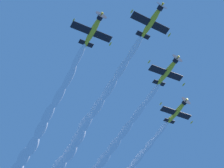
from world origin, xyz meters
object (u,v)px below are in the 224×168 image
at_px(airplane_left_wingman, 168,71).
at_px(airplane_right_wingman, 93,30).
at_px(airplane_slot_tail, 177,111).
at_px(airplane_lead, 152,21).

distance_m(airplane_left_wingman, airplane_right_wingman, 18.71).
xyz_separation_m(airplane_left_wingman, airplane_right_wingman, (-2.10, -18.54, 1.36)).
bearing_deg(airplane_slot_tail, airplane_right_wingman, -78.88).
xyz_separation_m(airplane_lead, airplane_right_wingman, (-8.61, -8.90, -0.15)).
bearing_deg(airplane_slot_tail, airplane_lead, -54.65).
bearing_deg(airplane_lead, airplane_slot_tail, 125.35).
distance_m(airplane_left_wingman, airplane_slot_tail, 13.32).
height_order(airplane_lead, airplane_left_wingman, airplane_lead).
bearing_deg(airplane_left_wingman, airplane_lead, -55.98).
bearing_deg(airplane_slot_tail, airplane_left_wingman, -53.48).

